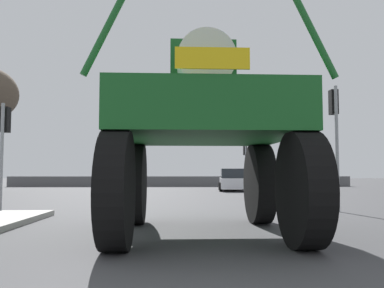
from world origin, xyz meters
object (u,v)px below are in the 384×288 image
Objects in this scene: traffic_signal_near_left at (4,133)px; sedan_ahead at (232,180)px; oversize_sprayer at (203,131)px; traffic_signal_near_right at (335,120)px; traffic_signal_far_right at (245,155)px; traffic_signal_far_left at (105,148)px.

sedan_ahead is at bearing 57.40° from traffic_signal_near_left.
oversize_sprayer is 1.33× the size of traffic_signal_near_right.
oversize_sprayer is 19.91m from sedan_ahead.
traffic_signal_near_right is 1.22× the size of traffic_signal_far_right.
traffic_signal_near_left is 1.04× the size of traffic_signal_far_right.
traffic_signal_near_left is 0.85× the size of traffic_signal_near_right.
sedan_ahead is at bearing -159.97° from traffic_signal_far_right.
oversize_sprayer is 20.38m from traffic_signal_far_right.
traffic_signal_near_right reaches higher than sedan_ahead.
sedan_ahead is 17.60m from traffic_signal_near_left.
traffic_signal_far_right is at bearing 0.06° from traffic_signal_far_left.
traffic_signal_far_left is at bearing 124.76° from traffic_signal_near_right.
traffic_signal_far_right is at bearing 92.30° from traffic_signal_near_right.
traffic_signal_far_right is (10.39, 15.10, -0.09)m from traffic_signal_near_left.
traffic_signal_far_right is (-0.61, 15.11, -0.56)m from traffic_signal_near_right.
sedan_ahead is 1.23× the size of traffic_signal_far_right.
sedan_ahead is 1.19× the size of traffic_signal_near_left.
traffic_signal_near_left is 0.87× the size of traffic_signal_far_left.
oversize_sprayer reaches higher than traffic_signal_near_left.
traffic_signal_near_right is at bearing -87.70° from traffic_signal_far_right.
oversize_sprayer is 6.83m from traffic_signal_near_right.
traffic_signal_near_left is at bearing 179.95° from traffic_signal_near_right.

